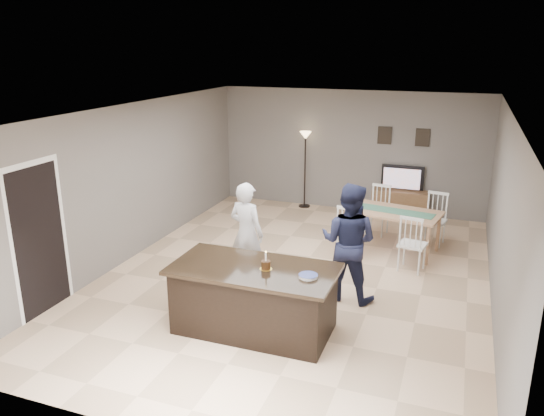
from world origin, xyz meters
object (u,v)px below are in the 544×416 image
(tv_console, at_px, (400,204))
(floor_lamp, at_px, (305,149))
(plate_stack, at_px, (308,276))
(birthday_cake, at_px, (266,265))
(dining_table, at_px, (394,218))
(man, at_px, (349,242))
(television, at_px, (402,178))
(woman, at_px, (247,233))
(kitchen_island, at_px, (254,298))

(tv_console, relative_size, floor_lamp, 0.68)
(plate_stack, bearing_deg, birthday_cake, 174.34)
(birthday_cake, distance_m, floor_lamp, 5.72)
(dining_table, relative_size, floor_lamp, 1.17)
(man, height_order, birthday_cake, man)
(television, height_order, dining_table, television)
(floor_lamp, bearing_deg, woman, -85.68)
(tv_console, xyz_separation_m, plate_stack, (-0.45, -5.63, 0.62))
(tv_console, height_order, floor_lamp, floor_lamp)
(plate_stack, relative_size, floor_lamp, 0.14)
(kitchen_island, bearing_deg, floor_lamp, 100.02)
(television, xyz_separation_m, woman, (-1.87, -4.29, -0.04))
(man, bearing_deg, birthday_cake, 67.37)
(tv_console, xyz_separation_m, birthday_cake, (-1.03, -5.57, 0.66))
(plate_stack, distance_m, floor_lamp, 5.93)
(man, bearing_deg, dining_table, -92.47)
(tv_console, xyz_separation_m, floor_lamp, (-2.19, 0.02, 1.07))
(man, height_order, plate_stack, man)
(man, xyz_separation_m, plate_stack, (-0.20, -1.41, 0.03))
(floor_lamp, bearing_deg, dining_table, -41.92)
(birthday_cake, bearing_deg, kitchen_island, 179.96)
(woman, relative_size, man, 0.92)
(woman, height_order, floor_lamp, floor_lamp)
(woman, bearing_deg, tv_console, -100.65)
(woman, distance_m, plate_stack, 2.00)
(tv_console, distance_m, television, 0.57)
(kitchen_island, height_order, woman, woman)
(tv_console, bearing_deg, kitchen_island, -102.16)
(woman, height_order, dining_table, woman)
(woman, distance_m, floor_lamp, 4.29)
(woman, bearing_deg, birthday_cake, 134.93)
(kitchen_island, xyz_separation_m, tv_console, (1.20, 5.57, -0.15))
(kitchen_island, height_order, television, television)
(plate_stack, xyz_separation_m, floor_lamp, (-1.73, 5.65, 0.45))
(floor_lamp, bearing_deg, plate_stack, -72.93)
(man, height_order, dining_table, man)
(kitchen_island, distance_m, plate_stack, 0.88)
(man, height_order, floor_lamp, man)
(dining_table, bearing_deg, kitchen_island, -100.68)
(plate_stack, bearing_deg, man, 81.78)
(kitchen_island, height_order, tv_console, kitchen_island)
(television, height_order, floor_lamp, floor_lamp)
(television, bearing_deg, tv_console, 90.00)
(kitchen_island, relative_size, dining_table, 1.04)
(floor_lamp, bearing_deg, birthday_cake, -78.33)
(plate_stack, bearing_deg, dining_table, 80.71)
(man, bearing_deg, television, -85.83)
(plate_stack, xyz_separation_m, dining_table, (0.58, 3.57, -0.29))
(dining_table, distance_m, floor_lamp, 3.20)
(kitchen_island, distance_m, birthday_cake, 0.53)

